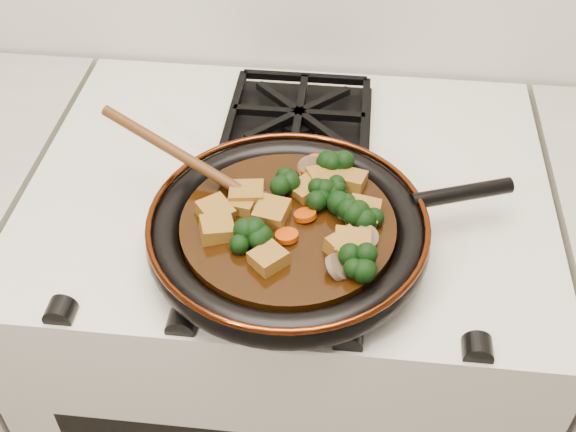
# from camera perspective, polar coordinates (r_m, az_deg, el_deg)

# --- Properties ---
(stove) EXTENTS (0.76, 0.60, 0.90)m
(stove) POSITION_cam_1_polar(r_m,az_deg,el_deg) (1.40, 0.09, -11.31)
(stove) COLOR beige
(stove) RESTS_ON ground
(burner_grate_front) EXTENTS (0.23, 0.23, 0.03)m
(burner_grate_front) POSITION_cam_1_polar(r_m,az_deg,el_deg) (0.95, -0.79, -2.07)
(burner_grate_front) COLOR black
(burner_grate_front) RESTS_ON stove
(burner_grate_back) EXTENTS (0.23, 0.23, 0.03)m
(burner_grate_back) POSITION_cam_1_polar(r_m,az_deg,el_deg) (1.16, 0.86, 7.78)
(burner_grate_back) COLOR black
(burner_grate_back) RESTS_ON stove
(skillet) EXTENTS (0.47, 0.36, 0.05)m
(skillet) POSITION_cam_1_polar(r_m,az_deg,el_deg) (0.92, 0.12, -1.15)
(skillet) COLOR black
(skillet) RESTS_ON burner_grate_front
(braising_sauce) EXTENTS (0.27, 0.27, 0.02)m
(braising_sauce) POSITION_cam_1_polar(r_m,az_deg,el_deg) (0.92, 0.00, -0.95)
(braising_sauce) COLOR black
(braising_sauce) RESTS_ON skillet
(tofu_cube_0) EXTENTS (0.06, 0.06, 0.03)m
(tofu_cube_0) POSITION_cam_1_polar(r_m,az_deg,el_deg) (0.87, 4.75, -2.54)
(tofu_cube_0) COLOR brown
(tofu_cube_0) RESTS_ON braising_sauce
(tofu_cube_1) EXTENTS (0.05, 0.05, 0.03)m
(tofu_cube_1) POSITION_cam_1_polar(r_m,az_deg,el_deg) (0.90, -5.64, -1.07)
(tofu_cube_1) COLOR brown
(tofu_cube_1) RESTS_ON braising_sauce
(tofu_cube_2) EXTENTS (0.06, 0.06, 0.03)m
(tofu_cube_2) POSITION_cam_1_polar(r_m,az_deg,el_deg) (0.96, 2.91, 2.84)
(tofu_cube_2) COLOR brown
(tofu_cube_2) RESTS_ON braising_sauce
(tofu_cube_3) EXTENTS (0.05, 0.04, 0.03)m
(tofu_cube_3) POSITION_cam_1_polar(r_m,az_deg,el_deg) (0.88, 5.05, -2.32)
(tofu_cube_3) COLOR brown
(tofu_cube_3) RESTS_ON braising_sauce
(tofu_cube_4) EXTENTS (0.06, 0.06, 0.03)m
(tofu_cube_4) POSITION_cam_1_polar(r_m,az_deg,el_deg) (0.92, -5.77, 0.32)
(tofu_cube_4) COLOR brown
(tofu_cube_4) RESTS_ON braising_sauce
(tofu_cube_5) EXTENTS (0.05, 0.05, 0.02)m
(tofu_cube_5) POSITION_cam_1_polar(r_m,az_deg,el_deg) (0.86, -1.55, -3.43)
(tofu_cube_5) COLOR brown
(tofu_cube_5) RESTS_ON braising_sauce
(tofu_cube_6) EXTENTS (0.05, 0.05, 0.03)m
(tofu_cube_6) POSITION_cam_1_polar(r_m,az_deg,el_deg) (0.95, 1.42, 2.09)
(tofu_cube_6) COLOR brown
(tofu_cube_6) RESTS_ON braising_sauce
(tofu_cube_7) EXTENTS (0.05, 0.05, 0.03)m
(tofu_cube_7) POSITION_cam_1_polar(r_m,az_deg,el_deg) (0.92, 6.00, 0.22)
(tofu_cube_7) COLOR brown
(tofu_cube_7) RESTS_ON braising_sauce
(tofu_cube_8) EXTENTS (0.04, 0.04, 0.02)m
(tofu_cube_8) POSITION_cam_1_polar(r_m,az_deg,el_deg) (0.97, 5.05, 2.80)
(tofu_cube_8) COLOR brown
(tofu_cube_8) RESTS_ON braising_sauce
(tofu_cube_9) EXTENTS (0.05, 0.05, 0.02)m
(tofu_cube_9) POSITION_cam_1_polar(r_m,az_deg,el_deg) (0.92, -1.29, 0.26)
(tofu_cube_9) COLOR brown
(tofu_cube_9) RESTS_ON braising_sauce
(tofu_cube_10) EXTENTS (0.05, 0.05, 0.03)m
(tofu_cube_10) POSITION_cam_1_polar(r_m,az_deg,el_deg) (0.94, -3.28, 1.64)
(tofu_cube_10) COLOR brown
(tofu_cube_10) RESTS_ON braising_sauce
(tofu_cube_11) EXTENTS (0.04, 0.03, 0.02)m
(tofu_cube_11) POSITION_cam_1_polar(r_m,az_deg,el_deg) (0.93, -3.72, 0.88)
(tofu_cube_11) COLOR brown
(tofu_cube_11) RESTS_ON braising_sauce
(broccoli_floret_0) EXTENTS (0.07, 0.07, 0.07)m
(broccoli_floret_0) POSITION_cam_1_polar(r_m,az_deg,el_deg) (0.85, 5.77, -3.79)
(broccoli_floret_0) COLOR black
(broccoli_floret_0) RESTS_ON braising_sauce
(broccoli_floret_1) EXTENTS (0.07, 0.07, 0.07)m
(broccoli_floret_1) POSITION_cam_1_polar(r_m,az_deg,el_deg) (0.93, 2.68, 1.39)
(broccoli_floret_1) COLOR black
(broccoli_floret_1) RESTS_ON braising_sauce
(broccoli_floret_2) EXTENTS (0.08, 0.08, 0.06)m
(broccoli_floret_2) POSITION_cam_1_polar(r_m,az_deg,el_deg) (0.92, 4.30, 0.37)
(broccoli_floret_2) COLOR black
(broccoli_floret_2) RESTS_ON braising_sauce
(broccoli_floret_3) EXTENTS (0.08, 0.08, 0.07)m
(broccoli_floret_3) POSITION_cam_1_polar(r_m,az_deg,el_deg) (0.95, -0.25, 2.42)
(broccoli_floret_3) COLOR black
(broccoli_floret_3) RESTS_ON braising_sauce
(broccoli_floret_4) EXTENTS (0.07, 0.07, 0.07)m
(broccoli_floret_4) POSITION_cam_1_polar(r_m,az_deg,el_deg) (0.94, 3.43, 1.78)
(broccoli_floret_4) COLOR black
(broccoli_floret_4) RESTS_ON braising_sauce
(broccoli_floret_5) EXTENTS (0.09, 0.09, 0.06)m
(broccoli_floret_5) POSITION_cam_1_polar(r_m,az_deg,el_deg) (0.91, 6.07, -0.43)
(broccoli_floret_5) COLOR black
(broccoli_floret_5) RESTS_ON braising_sauce
(broccoli_floret_6) EXTENTS (0.09, 0.09, 0.06)m
(broccoli_floret_6) POSITION_cam_1_polar(r_m,az_deg,el_deg) (0.98, 3.82, 3.85)
(broccoli_floret_6) COLOR black
(broccoli_floret_6) RESTS_ON braising_sauce
(broccoli_floret_7) EXTENTS (0.07, 0.08, 0.07)m
(broccoli_floret_7) POSITION_cam_1_polar(r_m,az_deg,el_deg) (0.88, -2.88, -1.85)
(broccoli_floret_7) COLOR black
(broccoli_floret_7) RESTS_ON braising_sauce
(carrot_coin_0) EXTENTS (0.03, 0.03, 0.02)m
(carrot_coin_0) POSITION_cam_1_polar(r_m,az_deg,el_deg) (0.92, 1.37, 0.08)
(carrot_coin_0) COLOR #B03504
(carrot_coin_0) RESTS_ON braising_sauce
(carrot_coin_1) EXTENTS (0.03, 0.03, 0.01)m
(carrot_coin_1) POSITION_cam_1_polar(r_m,az_deg,el_deg) (0.98, 1.77, 3.63)
(carrot_coin_1) COLOR #B03504
(carrot_coin_1) RESTS_ON braising_sauce
(carrot_coin_2) EXTENTS (0.03, 0.03, 0.02)m
(carrot_coin_2) POSITION_cam_1_polar(r_m,az_deg,el_deg) (0.99, 2.11, 4.17)
(carrot_coin_2) COLOR #B03504
(carrot_coin_2) RESTS_ON braising_sauce
(carrot_coin_3) EXTENTS (0.03, 0.03, 0.01)m
(carrot_coin_3) POSITION_cam_1_polar(r_m,az_deg,el_deg) (0.89, -0.10, -1.58)
(carrot_coin_3) COLOR #B03504
(carrot_coin_3) RESTS_ON braising_sauce
(carrot_coin_4) EXTENTS (0.03, 0.03, 0.02)m
(carrot_coin_4) POSITION_cam_1_polar(r_m,az_deg,el_deg) (0.89, 5.40, -1.92)
(carrot_coin_4) COLOR #B03504
(carrot_coin_4) RESTS_ON braising_sauce
(mushroom_slice_0) EXTENTS (0.03, 0.04, 0.03)m
(mushroom_slice_0) POSITION_cam_1_polar(r_m,az_deg,el_deg) (0.85, 3.90, -4.06)
(mushroom_slice_0) COLOR brown
(mushroom_slice_0) RESTS_ON braising_sauce
(mushroom_slice_1) EXTENTS (0.03, 0.03, 0.03)m
(mushroom_slice_1) POSITION_cam_1_polar(r_m,az_deg,el_deg) (0.89, 6.18, -1.67)
(mushroom_slice_1) COLOR brown
(mushroom_slice_1) RESTS_ON braising_sauce
(mushroom_slice_2) EXTENTS (0.04, 0.04, 0.03)m
(mushroom_slice_2) POSITION_cam_1_polar(r_m,az_deg,el_deg) (0.98, 1.76, 3.74)
(mushroom_slice_2) COLOR brown
(mushroom_slice_2) RESTS_ON braising_sauce
(mushroom_slice_3) EXTENTS (0.05, 0.05, 0.03)m
(mushroom_slice_3) POSITION_cam_1_polar(r_m,az_deg,el_deg) (0.96, -4.59, 2.56)
(mushroom_slice_3) COLOR brown
(mushroom_slice_3) RESTS_ON braising_sauce
(mushroom_slice_4) EXTENTS (0.05, 0.05, 0.02)m
(mushroom_slice_4) POSITION_cam_1_polar(r_m,az_deg,el_deg) (0.96, 4.33, 2.74)
(mushroom_slice_4) COLOR brown
(mushroom_slice_4) RESTS_ON braising_sauce
(wooden_spoon) EXTENTS (0.16, 0.09, 0.25)m
(wooden_spoon) POSITION_cam_1_polar(r_m,az_deg,el_deg) (0.95, -5.91, 3.29)
(wooden_spoon) COLOR #4E2D10
(wooden_spoon) RESTS_ON braising_sauce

